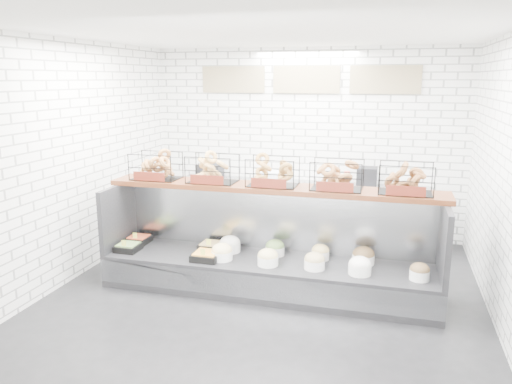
% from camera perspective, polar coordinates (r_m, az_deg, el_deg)
% --- Properties ---
extents(ground, '(5.50, 5.50, 0.00)m').
position_cam_1_polar(ground, '(5.93, 0.60, -12.29)').
color(ground, black).
rests_on(ground, ground).
extents(room_shell, '(5.02, 5.51, 3.01)m').
position_cam_1_polar(room_shell, '(5.97, 2.15, 8.40)').
color(room_shell, white).
rests_on(room_shell, ground).
extents(display_case, '(4.00, 0.90, 1.20)m').
position_cam_1_polar(display_case, '(6.11, 1.51, -8.18)').
color(display_case, black).
rests_on(display_case, ground).
extents(bagel_shelf, '(4.10, 0.50, 0.40)m').
position_cam_1_polar(bagel_shelf, '(5.98, 1.86, 1.97)').
color(bagel_shelf, '#401C0D').
rests_on(bagel_shelf, display_case).
extents(prep_counter, '(4.00, 0.60, 1.20)m').
position_cam_1_polar(prep_counter, '(8.01, 5.00, -2.02)').
color(prep_counter, '#93969B').
rests_on(prep_counter, ground).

